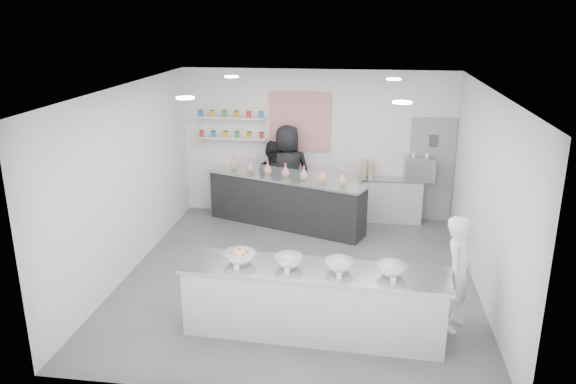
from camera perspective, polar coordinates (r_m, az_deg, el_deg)
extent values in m
plane|color=#515156|center=(9.12, 1.12, -8.57)|extent=(6.00, 6.00, 0.00)
plane|color=white|center=(8.25, 1.25, 10.47)|extent=(6.00, 6.00, 0.00)
plane|color=white|center=(11.45, 2.96, 4.87)|extent=(5.50, 0.00, 5.50)
plane|color=white|center=(9.28, -15.93, 1.14)|extent=(0.00, 6.00, 6.00)
plane|color=white|center=(8.70, 19.47, -0.30)|extent=(0.00, 6.00, 6.00)
cube|color=gray|center=(11.57, 14.34, 2.17)|extent=(0.88, 0.04, 2.10)
cube|color=red|center=(11.37, 1.22, 7.12)|extent=(1.25, 0.03, 1.20)
cube|color=silver|center=(11.61, -5.75, 5.49)|extent=(1.45, 0.22, 0.04)
cube|color=silver|center=(11.53, -5.81, 7.53)|extent=(1.45, 0.22, 0.04)
cylinder|color=white|center=(7.58, -10.39, 9.39)|extent=(0.24, 0.24, 0.02)
cylinder|color=white|center=(7.22, 11.53, 8.92)|extent=(0.24, 0.24, 0.02)
cylinder|color=white|center=(10.06, -5.76, 11.58)|extent=(0.24, 0.24, 0.02)
cylinder|color=white|center=(9.79, 10.70, 11.20)|extent=(0.24, 0.24, 0.02)
cube|color=beige|center=(7.43, 2.57, -11.04)|extent=(3.46, 0.95, 0.93)
cube|color=black|center=(11.01, -0.26, -1.01)|extent=(3.25, 1.71, 1.01)
cube|color=white|center=(10.59, -1.01, 1.85)|extent=(3.00, 1.15, 0.27)
cube|color=beige|center=(11.50, 10.50, -0.81)|extent=(1.20, 0.38, 0.89)
cube|color=#93969E|center=(11.34, 13.19, 2.28)|extent=(0.58, 0.40, 0.45)
imported|color=white|center=(7.74, 16.88, -7.94)|extent=(0.58, 0.68, 1.58)
imported|color=black|center=(11.34, -1.58, 1.21)|extent=(0.96, 0.86, 1.64)
imported|color=black|center=(11.26, -0.07, 1.92)|extent=(1.11, 0.91, 1.95)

